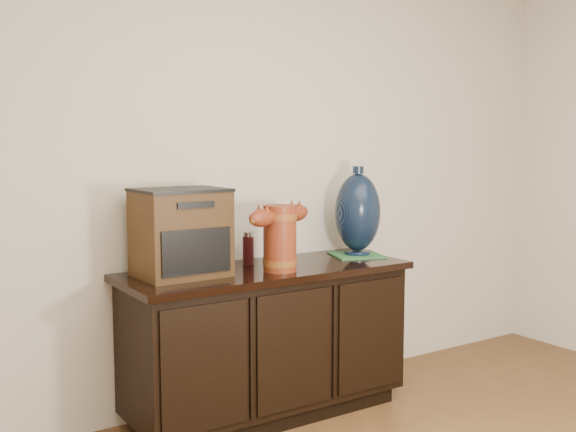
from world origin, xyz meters
TOP-DOWN VIEW (x-y plane):
  - sideboard at (0.00, 2.23)m, footprint 1.46×0.56m
  - terracotta_vessel at (0.01, 2.12)m, footprint 0.45×0.24m
  - tv_radio at (-0.44, 2.27)m, footprint 0.41×0.34m
  - green_mat at (0.60, 2.26)m, footprint 0.33×0.33m
  - lamp_base at (0.61, 2.26)m, footprint 0.31×0.31m
  - spray_can at (-0.02, 2.36)m, footprint 0.06×0.06m

SIDE VIEW (x-z plane):
  - sideboard at x=0.00m, z-range 0.01..0.76m
  - green_mat at x=0.60m, z-range 0.76..0.76m
  - spray_can at x=-0.02m, z-range 0.75..0.92m
  - terracotta_vessel at x=0.01m, z-range 0.78..1.09m
  - tv_radio at x=-0.44m, z-range 0.75..1.16m
  - lamp_base at x=0.61m, z-range 0.75..1.23m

